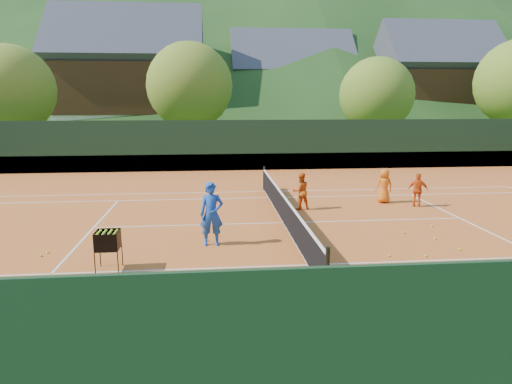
{
  "coord_description": "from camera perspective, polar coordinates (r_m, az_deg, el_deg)",
  "views": [
    {
      "loc": [
        -2.42,
        -15.07,
        4.21
      ],
      "look_at": [
        -0.97,
        0.0,
        1.13
      ],
      "focal_mm": 32.0,
      "sensor_mm": 36.0,
      "label": 1
    }
  ],
  "objects": [
    {
      "name": "ground",
      "position": [
        15.84,
        3.49,
        -3.93
      ],
      "size": [
        400.0,
        400.0,
        0.0
      ],
      "primitive_type": "plane",
      "color": "#33541A",
      "rests_on": "ground"
    },
    {
      "name": "clay_court",
      "position": [
        15.83,
        3.49,
        -3.89
      ],
      "size": [
        40.0,
        24.0,
        0.02
      ],
      "primitive_type": "cube",
      "color": "#C4591F",
      "rests_on": "ground"
    },
    {
      "name": "coach",
      "position": [
        13.27,
        -5.58,
        -2.76
      ],
      "size": [
        0.69,
        0.47,
        1.87
      ],
      "primitive_type": "imported",
      "rotation": [
        0.0,
        0.0,
        0.03
      ],
      "color": "#1A48AB",
      "rests_on": "clay_court"
    },
    {
      "name": "student_a",
      "position": [
        17.68,
        5.59,
        0.13
      ],
      "size": [
        0.8,
        0.68,
        1.43
      ],
      "primitive_type": "imported",
      "rotation": [
        0.0,
        0.0,
        3.35
      ],
      "color": "orange",
      "rests_on": "clay_court"
    },
    {
      "name": "student_b",
      "position": [
        19.12,
        19.58,
        0.23
      ],
      "size": [
        0.85,
        0.61,
        1.34
      ],
      "primitive_type": "imported",
      "rotation": [
        0.0,
        0.0,
        2.73
      ],
      "color": "#E15014",
      "rests_on": "clay_court"
    },
    {
      "name": "student_c",
      "position": [
        19.42,
        15.73,
        0.75
      ],
      "size": [
        0.7,
        0.46,
        1.42
      ],
      "primitive_type": "imported",
      "rotation": [
        0.0,
        0.0,
        3.15
      ],
      "color": "orange",
      "rests_on": "clay_court"
    },
    {
      "name": "tennis_ball_1",
      "position": [
        13.98,
        -24.6,
        -6.87
      ],
      "size": [
        0.07,
        0.07,
        0.07
      ],
      "primitive_type": "sphere",
      "color": "#B8E726",
      "rests_on": "clay_court"
    },
    {
      "name": "tennis_ball_2",
      "position": [
        11.66,
        -20.89,
        -10.17
      ],
      "size": [
        0.07,
        0.07,
        0.07
      ],
      "primitive_type": "sphere",
      "color": "#B8E726",
      "rests_on": "clay_court"
    },
    {
      "name": "tennis_ball_4",
      "position": [
        9.43,
        -15.93,
        -15.12
      ],
      "size": [
        0.07,
        0.07,
        0.07
      ],
      "primitive_type": "sphere",
      "color": "#B8E726",
      "rests_on": "clay_court"
    },
    {
      "name": "tennis_ball_5",
      "position": [
        14.22,
        24.14,
        -6.53
      ],
      "size": [
        0.07,
        0.07,
        0.07
      ],
      "primitive_type": "sphere",
      "color": "#B8E726",
      "rests_on": "clay_court"
    },
    {
      "name": "tennis_ball_6",
      "position": [
        9.55,
        14.4,
        -14.68
      ],
      "size": [
        0.07,
        0.07,
        0.07
      ],
      "primitive_type": "sphere",
      "color": "#B8E726",
      "rests_on": "clay_court"
    },
    {
      "name": "tennis_ball_7",
      "position": [
        16.41,
        21.15,
        -3.96
      ],
      "size": [
        0.07,
        0.07,
        0.07
      ],
      "primitive_type": "sphere",
      "color": "#B8E726",
      "rests_on": "clay_court"
    },
    {
      "name": "tennis_ball_9",
      "position": [
        11.07,
        -6.55,
        -10.62
      ],
      "size": [
        0.07,
        0.07,
        0.07
      ],
      "primitive_type": "sphere",
      "color": "#B8E726",
      "rests_on": "clay_court"
    },
    {
      "name": "tennis_ball_10",
      "position": [
        15.02,
        21.47,
        -5.38
      ],
      "size": [
        0.07,
        0.07,
        0.07
      ],
      "primitive_type": "sphere",
      "color": "#B8E726",
      "rests_on": "clay_court"
    },
    {
      "name": "tennis_ball_11",
      "position": [
        13.28,
        20.44,
        -7.48
      ],
      "size": [
        0.07,
        0.07,
        0.07
      ],
      "primitive_type": "sphere",
      "color": "#B8E726",
      "rests_on": "clay_court"
    },
    {
      "name": "tennis_ball_12",
      "position": [
        11.29,
        -20.93,
        -10.9
      ],
      "size": [
        0.07,
        0.07,
        0.07
      ],
      "primitive_type": "sphere",
      "color": "#B8E726",
      "rests_on": "clay_court"
    },
    {
      "name": "tennis_ball_13",
      "position": [
        11.03,
        8.25,
        -10.76
      ],
      "size": [
        0.07,
        0.07,
        0.07
      ],
      "primitive_type": "sphere",
      "color": "#B8E726",
      "rests_on": "clay_court"
    },
    {
      "name": "tennis_ball_14",
      "position": [
        11.0,
        -25.22,
        -11.85
      ],
      "size": [
        0.07,
        0.07,
        0.07
      ],
      "primitive_type": "sphere",
      "color": "#B8E726",
      "rests_on": "clay_court"
    },
    {
      "name": "tennis_ball_17",
      "position": [
        13.85,
        -6.19,
        -6.02
      ],
      "size": [
        0.07,
        0.07,
        0.07
      ],
      "primitive_type": "sphere",
      "color": "#B8E726",
      "rests_on": "clay_court"
    },
    {
      "name": "tennis_ball_19",
      "position": [
        15.31,
        17.94,
        -4.82
      ],
      "size": [
        0.07,
        0.07,
        0.07
      ],
      "primitive_type": "sphere",
      "color": "#B8E726",
      "rests_on": "clay_court"
    },
    {
      "name": "tennis_ball_20",
      "position": [
        13.78,
        -25.28,
        -7.19
      ],
      "size": [
        0.07,
        0.07,
        0.07
      ],
      "primitive_type": "sphere",
      "color": "#B8E726",
      "rests_on": "clay_court"
    },
    {
      "name": "tennis_ball_21",
      "position": [
        13.01,
        16.29,
        -7.6
      ],
      "size": [
        0.07,
        0.07,
        0.07
      ],
      "primitive_type": "sphere",
      "color": "#B8E726",
      "rests_on": "clay_court"
    },
    {
      "name": "tennis_ball_22",
      "position": [
        11.46,
        -13.05,
        -10.08
      ],
      "size": [
        0.07,
        0.07,
        0.07
      ],
      "primitive_type": "sphere",
      "color": "#B8E726",
      "rests_on": "clay_court"
    },
    {
      "name": "tennis_ball_23",
      "position": [
        11.64,
        -28.85,
        -10.92
      ],
      "size": [
        0.07,
        0.07,
        0.07
      ],
      "primitive_type": "sphere",
      "color": "#B8E726",
      "rests_on": "clay_court"
    },
    {
      "name": "court_lines",
      "position": [
        15.83,
        3.49,
        -3.85
      ],
      "size": [
        23.83,
        11.03,
        0.0
      ],
      "color": "white",
      "rests_on": "clay_court"
    },
    {
      "name": "tennis_net",
      "position": [
        15.71,
        3.51,
        -2.1
      ],
      "size": [
        0.1,
        12.07,
        1.1
      ],
      "color": "black",
      "rests_on": "clay_court"
    },
    {
      "name": "perimeter_fence",
      "position": [
        15.55,
        3.54,
        0.58
      ],
      "size": [
        40.4,
        24.24,
        3.0
      ],
      "color": "black",
      "rests_on": "clay_court"
    },
    {
      "name": "ball_hopper",
      "position": [
        11.92,
        -18.05,
        -5.87
      ],
      "size": [
        0.57,
        0.57,
        1.0
      ],
      "color": "black",
      "rests_on": "clay_court"
    },
    {
      "name": "chalet_left",
      "position": [
        45.73,
        -15.46,
        12.92
      ],
      "size": [
        13.8,
        9.93,
        12.92
      ],
      "color": "beige",
      "rests_on": "ground"
    },
    {
      "name": "chalet_mid",
      "position": [
        49.8,
        4.32,
        12.39
      ],
      "size": [
        12.65,
        8.82,
        11.45
      ],
      "color": "beige",
      "rests_on": "ground"
    },
    {
      "name": "chalet_right",
      "position": [
        50.35,
        21.41,
        11.94
      ],
      "size": [
        11.5,
        8.82,
        11.91
      ],
      "color": "beige",
      "rests_on": "ground"
    },
    {
      "name": "tree_a",
      "position": [
        35.76,
        -28.43,
        11.22
      ],
      "size": [
        6.0,
        6.0,
        7.88
      ],
      "color": "#3E2619",
      "rests_on": "ground"
    },
    {
      "name": "tree_b",
      "position": [
        35.12,
        -8.31,
        13.01
      ],
      "size": [
        6.4,
        6.4,
        8.4
      ],
      "color": "#3C2518",
      "rests_on": "ground"
    },
    {
      "name": "tree_c",
      "position": [
        36.27,
        14.82,
        11.68
      ],
      "size": [
        5.6,
        5.6,
        7.35
      ],
      "color": "#412B1A",
      "rests_on": "ground"
    }
  ]
}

